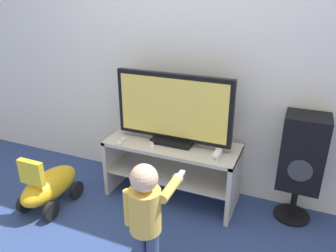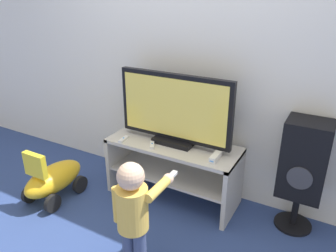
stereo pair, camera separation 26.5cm
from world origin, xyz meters
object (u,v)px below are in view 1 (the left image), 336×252
child (146,210)px  television (173,110)px  remote_primary (121,141)px  ride_on_toy (49,186)px  remote_secondary (152,145)px  speaker_tower (302,155)px  game_console (217,155)px

child → television: bearing=101.1°
remote_primary → ride_on_toy: (-0.52, -0.38, -0.35)m
ride_on_toy → remote_secondary: bearing=27.5°
remote_secondary → ride_on_toy: 0.96m
remote_secondary → television: bearing=47.1°
child → speaker_tower: size_ratio=0.89×
child → speaker_tower: speaker_tower is taller
television → child: television is taller
game_console → remote_primary: bearing=-175.5°
remote_primary → speaker_tower: (1.44, 0.27, 0.03)m
television → ride_on_toy: size_ratio=1.67×
television → ride_on_toy: television is taller
television → game_console: bearing=-14.6°
television → speaker_tower: television is taller
remote_secondary → child: 0.78m
game_console → television: bearing=165.4°
child → ride_on_toy: bearing=164.5°
game_console → remote_primary: size_ratio=1.17×
television → speaker_tower: bearing=5.5°
remote_secondary → ride_on_toy: (-0.79, -0.41, -0.35)m
television → child: size_ratio=1.25×
television → remote_secondary: television is taller
game_console → ride_on_toy: 1.46m
remote_secondary → ride_on_toy: bearing=-152.5°
television → speaker_tower: (1.03, 0.10, -0.25)m
television → remote_primary: (-0.41, -0.17, -0.29)m
remote_primary → remote_secondary: size_ratio=1.03×
speaker_tower → ride_on_toy: (-1.96, -0.65, -0.38)m
television → remote_primary: television is taller
remote_primary → child: bearing=-49.9°
game_console → child: (-0.25, -0.75, -0.08)m
game_console → ride_on_toy: (-1.34, -0.45, -0.36)m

